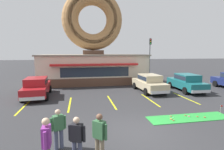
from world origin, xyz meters
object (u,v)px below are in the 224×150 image
object	(u,v)px
pedestrian_blue_sweater_man	(77,138)
traffic_light_pole	(150,52)
pedestrian_hooded_kid	(47,142)
pedestrian_leather_jacket_man	(100,135)
putting_flag_pin	(221,108)
car_champagne	(149,82)
pedestrian_clipboard_woman	(58,127)
trash_bin	(29,84)
car_teal	(186,82)
car_red	(37,86)
golf_ball	(173,117)

from	to	relation	value
pedestrian_blue_sweater_man	traffic_light_pole	bearing A→B (deg)	61.82
pedestrian_hooded_kid	pedestrian_leather_jacket_man	distance (m)	1.65
putting_flag_pin	traffic_light_pole	size ratio (longest dim) A/B	0.09
pedestrian_blue_sweater_man	traffic_light_pole	xyz separation A→B (m)	(10.90, 20.35, 2.84)
car_champagne	pedestrian_clipboard_woman	world-z (taller)	car_champagne
putting_flag_pin	pedestrian_clipboard_woman	world-z (taller)	pedestrian_clipboard_woman
traffic_light_pole	pedestrian_clipboard_woman	bearing A→B (deg)	-120.95
pedestrian_clipboard_woman	trash_bin	size ratio (longest dim) A/B	1.58
car_teal	pedestrian_clipboard_woman	xyz separation A→B (m)	(-10.69, -8.17, -0.03)
traffic_light_pole	car_teal	bearing A→B (deg)	-94.67
car_red	traffic_light_pole	size ratio (longest dim) A/B	0.81
car_red	pedestrian_clipboard_woman	bearing A→B (deg)	-72.35
pedestrian_blue_sweater_man	trash_bin	world-z (taller)	pedestrian_blue_sweater_man
car_champagne	golf_ball	bearing A→B (deg)	-100.69
golf_ball	putting_flag_pin	bearing A→B (deg)	-0.29
golf_ball	pedestrian_hooded_kid	xyz separation A→B (m)	(-6.06, -3.33, 0.91)
car_red	car_teal	bearing A→B (deg)	-0.62
car_red	trash_bin	size ratio (longest dim) A/B	4.79
golf_ball	pedestrian_clipboard_woman	xyz separation A→B (m)	(-5.88, -2.03, 0.79)
pedestrian_hooded_kid	car_champagne	bearing A→B (deg)	53.43
car_champagne	traffic_light_pole	xyz separation A→B (m)	(4.49, 10.83, 2.84)
golf_ball	putting_flag_pin	distance (m)	3.02
putting_flag_pin	pedestrian_hooded_kid	world-z (taller)	pedestrian_hooded_kid
pedestrian_blue_sweater_man	golf_ball	bearing A→B (deg)	30.31
car_red	pedestrian_clipboard_woman	xyz separation A→B (m)	(2.65, -8.32, -0.03)
putting_flag_pin	pedestrian_blue_sweater_man	xyz separation A→B (m)	(-8.18, -3.02, 0.43)
golf_ball	car_champagne	xyz separation A→B (m)	(1.22, 6.49, 0.82)
car_red	trash_bin	xyz separation A→B (m)	(-1.53, 3.48, -0.37)
golf_ball	trash_bin	bearing A→B (deg)	135.84
pedestrian_leather_jacket_man	trash_bin	size ratio (longest dim) A/B	1.68
car_red	pedestrian_hooded_kid	distance (m)	9.94
putting_flag_pin	pedestrian_clipboard_woman	distance (m)	9.11
putting_flag_pin	car_red	world-z (taller)	car_red
trash_bin	pedestrian_leather_jacket_man	bearing A→B (deg)	-66.29
car_teal	pedestrian_blue_sweater_man	xyz separation A→B (m)	(-9.99, -9.18, -0.00)
car_champagne	traffic_light_pole	world-z (taller)	traffic_light_pole
car_red	pedestrian_hooded_kid	bearing A→B (deg)	-75.62
car_champagne	putting_flag_pin	bearing A→B (deg)	-74.78
car_teal	pedestrian_clipboard_woman	world-z (taller)	car_teal
pedestrian_hooded_kid	pedestrian_clipboard_woman	bearing A→B (deg)	82.16
pedestrian_hooded_kid	traffic_light_pole	distance (m)	23.93
pedestrian_blue_sweater_man	pedestrian_leather_jacket_man	size ratio (longest dim) A/B	0.96
pedestrian_clipboard_woman	car_red	bearing A→B (deg)	107.65
golf_ball	pedestrian_leather_jacket_man	xyz separation A→B (m)	(-4.44, -3.03, 0.85)
putting_flag_pin	trash_bin	bearing A→B (deg)	143.14
golf_ball	car_teal	size ratio (longest dim) A/B	0.01
putting_flag_pin	car_red	xyz separation A→B (m)	(-11.52, 6.31, 0.43)
car_teal	pedestrian_clipboard_woman	bearing A→B (deg)	-142.59
putting_flag_pin	trash_bin	distance (m)	16.32
car_champagne	pedestrian_clipboard_woman	distance (m)	11.09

